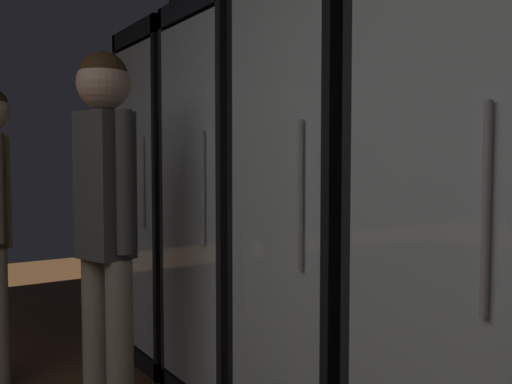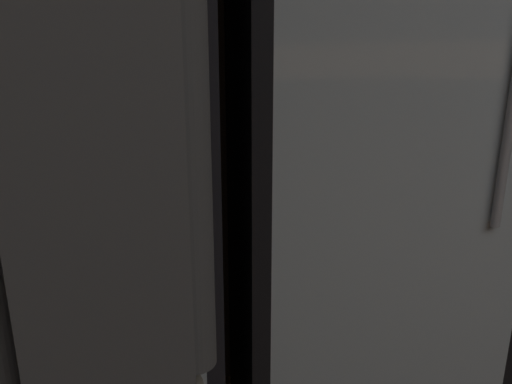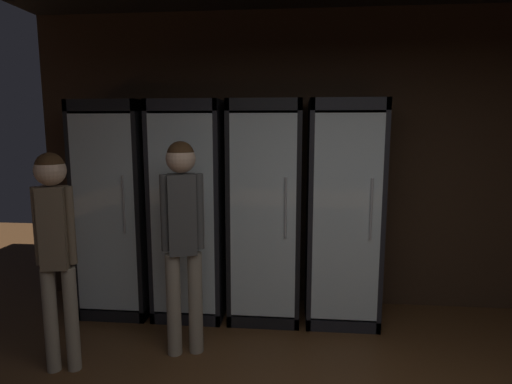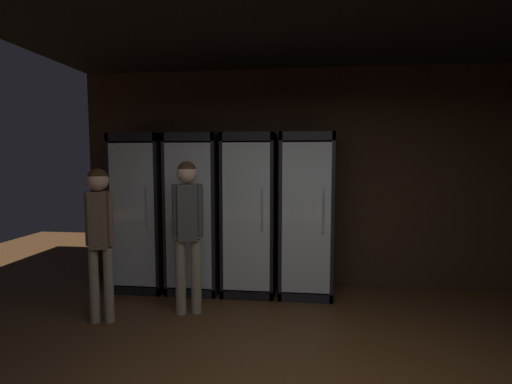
{
  "view_description": "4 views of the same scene",
  "coord_description": "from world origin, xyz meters",
  "views": [
    {
      "loc": [
        0.88,
        1.2,
        1.19
      ],
      "look_at": [
        -1.12,
        2.54,
        1.06
      ],
      "focal_mm": 38.36,
      "sensor_mm": 36.0,
      "label": 1
    },
    {
      "loc": [
        -1.19,
        1.2,
        1.37
      ],
      "look_at": [
        -1.05,
        2.34,
        0.93
      ],
      "focal_mm": 44.91,
      "sensor_mm": 36.0,
      "label": 2
    },
    {
      "loc": [
        -0.47,
        -1.04,
        1.73
      ],
      "look_at": [
        -0.8,
        2.39,
        1.19
      ],
      "focal_mm": 29.45,
      "sensor_mm": 36.0,
      "label": 3
    },
    {
      "loc": [
        -0.14,
        -1.88,
        1.65
      ],
      "look_at": [
        -0.64,
        2.47,
        1.27
      ],
      "focal_mm": 26.35,
      "sensor_mm": 36.0,
      "label": 4
    }
  ],
  "objects": [
    {
      "name": "wall_back",
      "position": [
        0.0,
        3.03,
        1.4
      ],
      "size": [
        6.0,
        0.06,
        2.8
      ],
      "primitive_type": "cube",
      "color": "#382619",
      "rests_on": "ground"
    },
    {
      "name": "shopper_far",
      "position": [
        -1.3,
        1.92,
        1.0
      ],
      "size": [
        0.3,
        0.22,
        1.63
      ],
      "color": "gray",
      "rests_on": "ground"
    },
    {
      "name": "cooler_right",
      "position": [
        -0.06,
        2.71,
        0.96
      ],
      "size": [
        0.63,
        0.65,
        1.96
      ],
      "color": "black",
      "rests_on": "ground"
    },
    {
      "name": "cooler_center",
      "position": [
        -0.74,
        2.71,
        0.96
      ],
      "size": [
        0.63,
        0.65,
        1.96
      ],
      "color": "black",
      "rests_on": "ground"
    },
    {
      "name": "cooler_left",
      "position": [
        -1.43,
        2.71,
        0.96
      ],
      "size": [
        0.63,
        0.65,
        1.96
      ],
      "color": "black",
      "rests_on": "ground"
    },
    {
      "name": "cooler_far_left",
      "position": [
        -2.12,
        2.71,
        0.96
      ],
      "size": [
        0.63,
        0.65,
        1.96
      ],
      "color": "black",
      "rests_on": "ground"
    },
    {
      "name": "shopper_near",
      "position": [
        -2.11,
        1.61,
        0.99
      ],
      "size": [
        0.27,
        0.21,
        1.56
      ],
      "color": "gray",
      "rests_on": "ground"
    }
  ]
}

